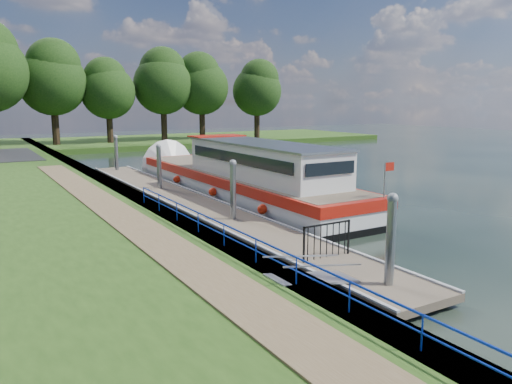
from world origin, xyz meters
TOP-DOWN VIEW (x-y plane):
  - ground at (0.00, 0.00)m, footprint 160.00×160.00m
  - bank_edge at (-2.55, 15.00)m, footprint 1.10×90.00m
  - far_bank at (12.00, 52.00)m, footprint 60.00×18.00m
  - footpath at (-4.40, 8.00)m, footprint 1.60×40.00m
  - blue_fence at (-2.75, 3.00)m, footprint 0.04×18.04m
  - pontoon at (0.00, 13.00)m, footprint 2.50×30.00m
  - mooring_piles at (0.00, 13.00)m, footprint 0.30×27.30m
  - gangway at (-1.85, 0.50)m, footprint 2.58×1.00m
  - gate_panel at (-0.00, 2.20)m, footprint 1.85×0.05m
  - barge at (3.60, 14.97)m, footprint 4.36×21.15m
  - horizon_trees at (-1.61, 48.68)m, footprint 54.38×10.03m

SIDE VIEW (x-z plane):
  - ground at x=0.00m, z-range 0.00..0.00m
  - pontoon at x=0.00m, z-range -0.10..0.46m
  - far_bank at x=12.00m, z-range 0.00..0.60m
  - bank_edge at x=-2.55m, z-range 0.00..0.78m
  - gangway at x=-1.85m, z-range 0.16..1.09m
  - footpath at x=-4.40m, z-range 0.78..0.83m
  - barge at x=3.60m, z-range -1.30..3.48m
  - gate_panel at x=0.00m, z-range 0.57..1.72m
  - mooring_piles at x=0.00m, z-range -0.50..3.05m
  - blue_fence at x=-2.75m, z-range 0.95..1.67m
  - horizon_trees at x=-1.61m, z-range 1.51..14.38m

